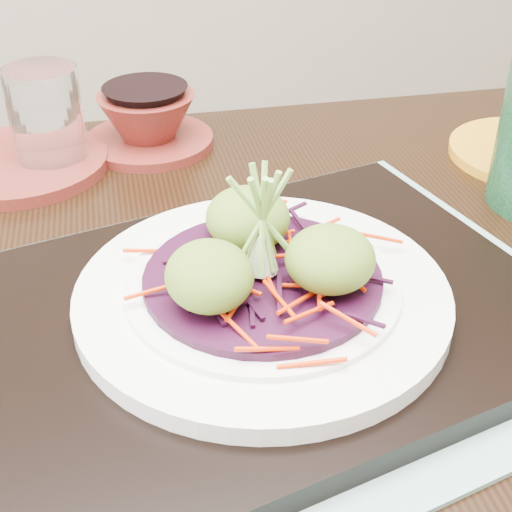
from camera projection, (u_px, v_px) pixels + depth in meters
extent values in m
cube|color=black|center=(249.00, 287.00, 0.63)|extent=(1.11, 0.76, 0.04)
cube|color=black|center=(509.00, 305.00, 1.17)|extent=(0.06, 0.06, 0.65)
cube|color=gray|center=(262.00, 325.00, 0.56)|extent=(0.57, 0.49, 0.00)
cube|color=black|center=(262.00, 313.00, 0.55)|extent=(0.50, 0.41, 0.02)
cylinder|color=white|center=(262.00, 295.00, 0.54)|extent=(0.28, 0.28, 0.02)
cylinder|color=white|center=(262.00, 285.00, 0.53)|extent=(0.21, 0.21, 0.01)
cylinder|color=black|center=(262.00, 278.00, 0.53)|extent=(0.18, 0.18, 0.01)
ellipsoid|color=#517222|center=(210.00, 276.00, 0.49)|extent=(0.07, 0.07, 0.05)
ellipsoid|color=#517222|center=(330.00, 259.00, 0.51)|extent=(0.07, 0.07, 0.05)
ellipsoid|color=#517222|center=(248.00, 218.00, 0.55)|extent=(0.07, 0.07, 0.05)
cylinder|color=maroon|center=(20.00, 164.00, 0.78)|extent=(0.21, 0.21, 0.01)
cylinder|color=white|center=(47.00, 119.00, 0.76)|extent=(0.10, 0.10, 0.11)
cylinder|color=maroon|center=(150.00, 141.00, 0.84)|extent=(0.17, 0.17, 0.01)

